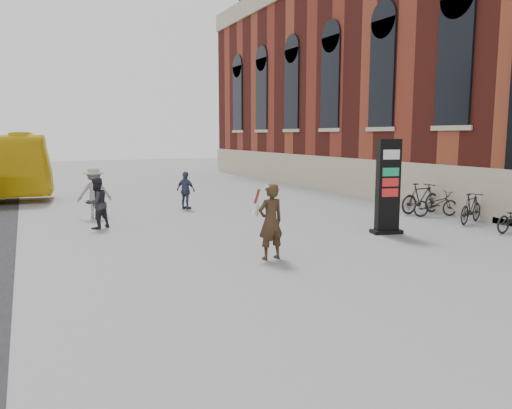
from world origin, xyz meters
name	(u,v)px	position (x,y,z in m)	size (l,w,h in m)	color
ground	(264,268)	(0.00, 0.00, 0.00)	(100.00, 100.00, 0.00)	#9E9EA3
info_pylon	(388,187)	(4.97, 1.95, 1.39)	(0.97, 0.65, 2.79)	black
woman	(270,221)	(0.46, 0.64, 0.92)	(0.72, 0.66, 1.79)	#322112
pedestrian_a	(97,203)	(-2.71, 6.37, 0.80)	(0.78, 0.61, 1.60)	#27262C
pedestrian_b	(94,192)	(-2.51, 8.60, 0.89)	(1.15, 0.66, 1.79)	gray
pedestrian_c	(186,190)	(0.99, 9.14, 0.75)	(0.87, 0.36, 1.49)	#38445B
bike_5	(471,208)	(8.60, 2.14, 0.51)	(0.48, 1.69, 1.01)	black
bike_6	(436,204)	(8.60, 3.70, 0.45)	(0.60, 1.73, 0.91)	black
bike_7	(421,198)	(8.60, 4.44, 0.57)	(0.54, 1.90, 1.14)	black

